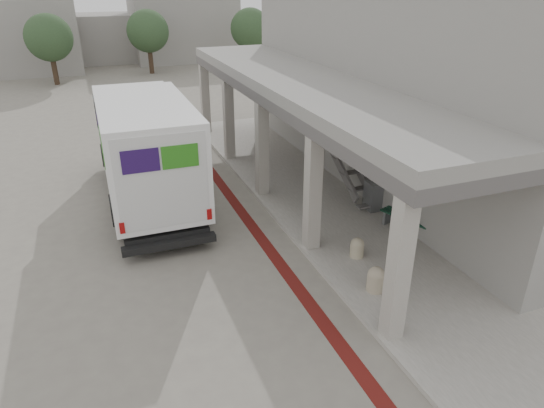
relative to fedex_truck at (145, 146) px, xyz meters
name	(u,v)px	position (x,y,z in m)	size (l,w,h in m)	color
ground	(246,273)	(1.64, -5.60, -1.93)	(120.00, 120.00, 0.00)	slate
bike_lane_stripe	(257,232)	(2.64, -3.60, -1.92)	(0.35, 40.00, 0.01)	#5B1512
sidewalk	(378,244)	(5.64, -5.60, -1.87)	(4.40, 28.00, 0.12)	gray
transit_building	(386,89)	(8.47, -1.10, 1.47)	(7.60, 17.00, 7.00)	gray
distant_backdrop	(80,33)	(-1.20, 30.29, 0.78)	(28.00, 10.00, 6.50)	gray
tree_left	(49,38)	(-3.36, 22.40, 1.25)	(3.20, 3.20, 4.80)	#38281C
tree_mid	(148,31)	(3.64, 24.40, 1.25)	(3.20, 3.20, 4.80)	#38281C
tree_right	(250,29)	(11.64, 23.40, 1.25)	(3.20, 3.20, 4.80)	#38281C
fedex_truck	(145,146)	(0.00, 0.00, 0.00)	(2.75, 8.52, 3.62)	black
bench	(412,223)	(6.84, -5.47, -1.47)	(1.08, 2.04, 0.47)	slate
bollard_near	(376,279)	(4.29, -7.61, -1.49)	(0.43, 0.43, 0.64)	tan
bollard_far	(357,247)	(4.67, -6.07, -1.53)	(0.37, 0.37, 0.56)	tan
utility_cabinet	(373,196)	(6.64, -3.64, -1.34)	(0.42, 0.56, 0.94)	slate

